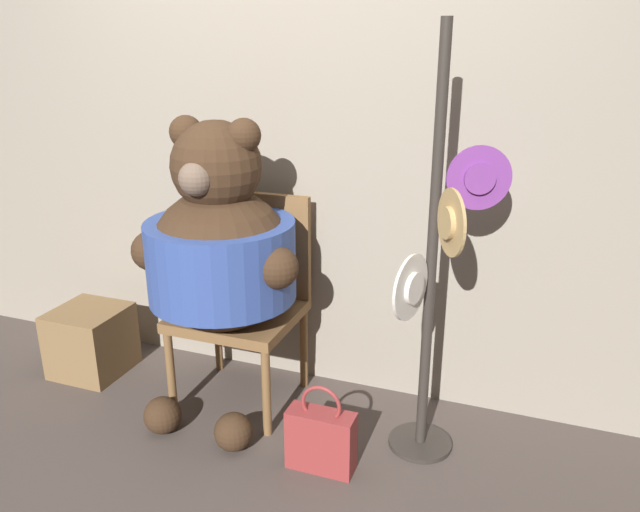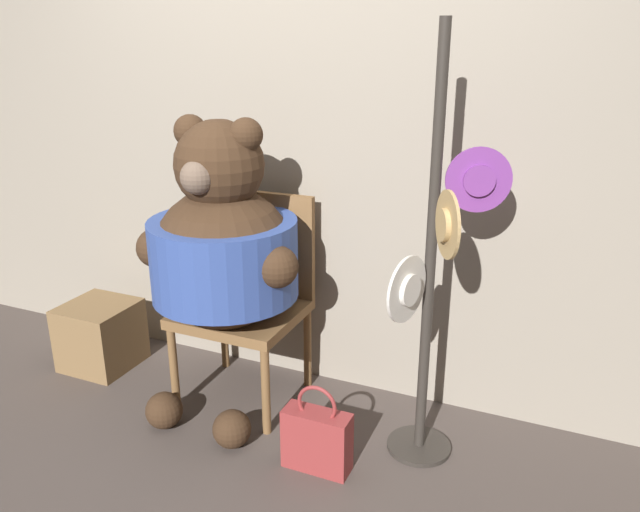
% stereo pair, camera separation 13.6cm
% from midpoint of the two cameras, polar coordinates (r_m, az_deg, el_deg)
% --- Properties ---
extents(ground_plane, '(14.00, 14.00, 0.00)m').
position_cam_midpoint_polar(ground_plane, '(2.89, -6.34, -17.05)').
color(ground_plane, '#4C423D').
extents(wall_back, '(8.00, 0.10, 2.73)m').
position_cam_midpoint_polar(wall_back, '(3.03, 0.00, 12.81)').
color(wall_back, gray).
rests_on(wall_back, ground_plane).
extents(chair, '(0.56, 0.51, 1.00)m').
position_cam_midpoint_polar(chair, '(3.06, -5.20, -3.18)').
color(chair, brown).
rests_on(chair, ground_plane).
extents(teddy_bear, '(0.81, 0.72, 1.40)m').
position_cam_midpoint_polar(teddy_bear, '(2.84, -7.52, 0.61)').
color(teddy_bear, '#3D2819').
rests_on(teddy_bear, ground_plane).
extents(hat_display_rack, '(0.41, 0.43, 1.78)m').
position_cam_midpoint_polar(hat_display_rack, '(2.49, 11.91, -2.34)').
color(hat_display_rack, '#332D28').
rests_on(hat_display_rack, ground_plane).
extents(handbag_on_ground, '(0.28, 0.11, 0.39)m').
position_cam_midpoint_polar(handbag_on_ground, '(2.69, 1.22, -16.38)').
color(handbag_on_ground, maroon).
rests_on(handbag_on_ground, ground_plane).
extents(wooden_crate, '(0.36, 0.36, 0.36)m').
position_cam_midpoint_polar(wooden_crate, '(3.60, -18.40, -6.88)').
color(wooden_crate, brown).
rests_on(wooden_crate, ground_plane).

